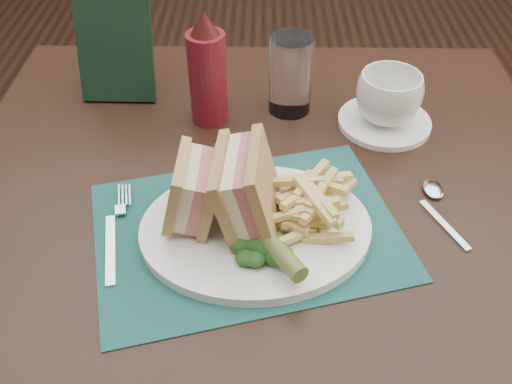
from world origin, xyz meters
TOP-DOWN VIEW (x-y plane):
  - floor at (0.00, 0.00)m, footprint 7.00×7.00m
  - table_main at (0.00, -0.50)m, footprint 0.90×0.75m
  - placemat at (-0.02, -0.63)m, footprint 0.45×0.37m
  - plate at (-0.01, -0.64)m, footprint 0.32×0.27m
  - sandwich_half_a at (-0.11, -0.62)m, footprint 0.08×0.10m
  - sandwich_half_b at (-0.04, -0.63)m, footprint 0.09×0.12m
  - kale_garnish at (-0.00, -0.69)m, footprint 0.11×0.08m
  - pickle_spear at (0.01, -0.69)m, footprint 0.09×0.11m
  - fries_pile at (0.06, -0.62)m, footprint 0.18×0.20m
  - fork at (-0.19, -0.64)m, footprint 0.07×0.17m
  - spoon at (0.24, -0.59)m, footprint 0.09×0.15m
  - saucer at (0.20, -0.39)m, footprint 0.19×0.19m
  - coffee_cup at (0.20, -0.39)m, footprint 0.14×0.14m
  - drinking_glass at (0.05, -0.34)m, footprint 0.08×0.08m
  - ketchup_bottle at (-0.09, -0.37)m, footprint 0.07×0.07m
  - check_presenter at (-0.24, -0.29)m, footprint 0.13×0.08m

SIDE VIEW (x-z plane):
  - floor at x=0.00m, z-range 0.00..0.00m
  - table_main at x=0.00m, z-range 0.00..0.75m
  - placemat at x=-0.02m, z-range 0.75..0.75m
  - spoon at x=0.24m, z-range 0.75..0.76m
  - saucer at x=0.20m, z-range 0.75..0.76m
  - fork at x=-0.19m, z-range 0.75..0.76m
  - plate at x=-0.01m, z-range 0.75..0.77m
  - kale_garnish at x=0.00m, z-range 0.77..0.79m
  - pickle_spear at x=0.01m, z-range 0.78..0.80m
  - fries_pile at x=0.06m, z-range 0.77..0.83m
  - coffee_cup at x=0.20m, z-range 0.76..0.84m
  - drinking_glass at x=0.05m, z-range 0.75..0.88m
  - sandwich_half_a at x=-0.11m, z-range 0.77..0.86m
  - sandwich_half_b at x=-0.04m, z-range 0.77..0.88m
  - ketchup_bottle at x=-0.09m, z-range 0.75..0.94m
  - check_presenter at x=-0.24m, z-range 0.75..0.95m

